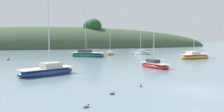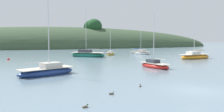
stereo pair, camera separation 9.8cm
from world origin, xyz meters
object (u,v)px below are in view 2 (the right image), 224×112
object	(u,v)px
duck_lone_right	(85,107)
duck_lone_left	(111,94)
sailboat_grey_yawl	(155,65)
sailboat_orange_cutter	(195,56)
duck_lead	(140,86)
mooring_buoy_outer	(8,59)
sailboat_cream_ketch	(140,53)
sailboat_navy_dinghy	(87,55)
sailboat_white_near	(110,54)
sailboat_teal_outer	(47,71)

from	to	relation	value
duck_lone_right	duck_lone_left	size ratio (longest dim) A/B	0.99
sailboat_grey_yawl	sailboat_orange_cutter	bearing A→B (deg)	34.23
sailboat_grey_yawl	duck_lone_right	bearing A→B (deg)	-130.77
sailboat_orange_cutter	duck_lead	xyz separation A→B (m)	(-21.83, -20.47, -0.39)
mooring_buoy_outer	duck_lone_right	size ratio (longest dim) A/B	1.28
duck_lone_left	sailboat_cream_ketch	bearing A→B (deg)	61.62
sailboat_orange_cutter	sailboat_navy_dinghy	xyz separation A→B (m)	(-19.05, 11.55, 0.03)
sailboat_cream_ketch	mooring_buoy_outer	distance (m)	30.73
sailboat_white_near	duck_lone_right	distance (m)	42.69
sailboat_teal_outer	sailboat_orange_cutter	distance (m)	31.05
mooring_buoy_outer	duck_lone_left	distance (m)	32.37
sailboat_navy_dinghy	sailboat_white_near	bearing A→B (deg)	30.13
sailboat_grey_yawl	duck_lone_left	world-z (taller)	sailboat_grey_yawl
sailboat_navy_dinghy	sailboat_white_near	world-z (taller)	sailboat_navy_dinghy
mooring_buoy_outer	sailboat_white_near	bearing A→B (deg)	16.85
sailboat_navy_dinghy	mooring_buoy_outer	bearing A→B (deg)	-169.48
sailboat_teal_outer	sailboat_cream_ketch	distance (m)	36.31
mooring_buoy_outer	duck_lead	distance (m)	31.81
sailboat_orange_cutter	sailboat_white_near	world-z (taller)	sailboat_orange_cutter
sailboat_orange_cutter	sailboat_teal_outer	bearing A→B (deg)	-157.80
sailboat_teal_outer	sailboat_orange_cutter	bearing A→B (deg)	22.20
sailboat_orange_cutter	duck_lone_left	distance (m)	33.39
sailboat_navy_dinghy	sailboat_grey_yawl	xyz separation A→B (m)	(4.46, -21.48, -0.13)
sailboat_cream_ketch	sailboat_navy_dinghy	bearing A→B (deg)	-165.17
sailboat_teal_outer	duck_lead	bearing A→B (deg)	-51.64
sailboat_cream_ketch	mooring_buoy_outer	world-z (taller)	sailboat_cream_ketch
duck_lone_left	duck_lead	distance (m)	3.55
duck_lone_left	duck_lead	xyz separation A→B (m)	(3.09, 1.76, 0.00)
sailboat_teal_outer	sailboat_grey_yawl	bearing A→B (deg)	7.25
sailboat_white_near	duck_lone_left	distance (m)	39.58
sailboat_orange_cutter	sailboat_grey_yawl	bearing A→B (deg)	-145.77
duck_lone_left	sailboat_orange_cutter	bearing A→B (deg)	41.74
sailboat_cream_ketch	duck_lone_right	bearing A→B (deg)	-119.56
sailboat_teal_outer	duck_lone_left	xyz separation A→B (m)	(3.83, -10.50, -0.34)
sailboat_white_near	mooring_buoy_outer	size ratio (longest dim) A/B	11.25
sailboat_navy_dinghy	duck_lead	xyz separation A→B (m)	(-2.77, -32.02, -0.41)
mooring_buoy_outer	duck_lone_left	world-z (taller)	mooring_buoy_outer
mooring_buoy_outer	sailboat_orange_cutter	bearing A→B (deg)	-14.07
sailboat_cream_ketch	sailboat_orange_cutter	bearing A→B (deg)	-73.38
sailboat_orange_cutter	sailboat_white_near	xyz separation A→B (m)	(-12.51, 15.35, -0.13)
sailboat_white_near	sailboat_orange_cutter	bearing A→B (deg)	-50.82
sailboat_grey_yawl	sailboat_white_near	bearing A→B (deg)	85.29
sailboat_grey_yawl	sailboat_navy_dinghy	bearing A→B (deg)	101.74
sailboat_navy_dinghy	sailboat_grey_yawl	world-z (taller)	sailboat_navy_dinghy
duck_lead	duck_lone_right	bearing A→B (deg)	-142.48
sailboat_cream_ketch	sailboat_white_near	size ratio (longest dim) A/B	1.29
sailboat_cream_ketch	duck_lead	size ratio (longest dim) A/B	19.20
sailboat_teal_outer	duck_lone_left	size ratio (longest dim) A/B	22.44
sailboat_cream_ketch	duck_lone_right	distance (m)	46.06
sailboat_grey_yawl	mooring_buoy_outer	bearing A→B (deg)	137.07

